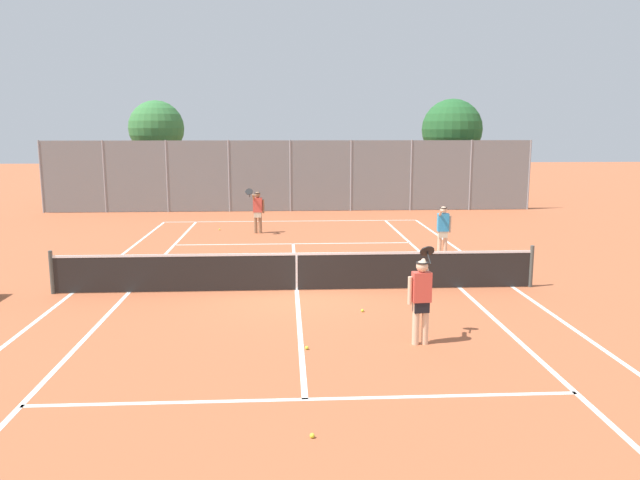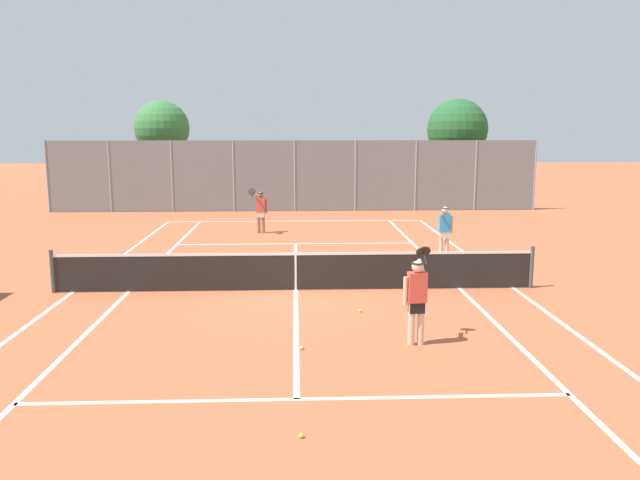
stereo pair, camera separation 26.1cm
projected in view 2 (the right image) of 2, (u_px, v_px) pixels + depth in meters
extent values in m
plane|color=#B25B38|center=(296.00, 290.00, 15.55)|extent=(120.00, 120.00, 0.00)
cube|color=silver|center=(295.00, 221.00, 27.26)|extent=(11.00, 0.10, 0.01)
cube|color=silver|center=(72.00, 292.00, 15.33)|extent=(0.10, 23.80, 0.01)
cube|color=silver|center=(513.00, 288.00, 15.77)|extent=(0.10, 23.80, 0.01)
cube|color=silver|center=(129.00, 292.00, 15.39)|extent=(0.10, 23.80, 0.01)
cube|color=silver|center=(459.00, 288.00, 15.72)|extent=(0.10, 23.80, 0.01)
cube|color=silver|center=(297.00, 399.00, 9.26)|extent=(8.26, 0.10, 0.01)
cube|color=silver|center=(295.00, 244.00, 21.85)|extent=(8.26, 0.10, 0.01)
cube|color=silver|center=(296.00, 290.00, 15.55)|extent=(0.10, 12.80, 0.01)
cylinder|color=#474C47|center=(52.00, 271.00, 15.22)|extent=(0.10, 0.10, 1.07)
cylinder|color=#474C47|center=(532.00, 267.00, 15.70)|extent=(0.10, 0.10, 1.07)
cube|color=black|center=(296.00, 272.00, 15.47)|extent=(11.90, 0.02, 0.89)
cube|color=white|center=(295.00, 254.00, 15.39)|extent=(11.90, 0.03, 0.06)
cube|color=white|center=(296.00, 273.00, 15.48)|extent=(0.05, 0.03, 0.89)
cylinder|color=beige|center=(411.00, 324.00, 11.54)|extent=(0.13, 0.13, 0.82)
cylinder|color=beige|center=(421.00, 323.00, 11.56)|extent=(0.13, 0.13, 0.82)
cube|color=black|center=(417.00, 306.00, 11.49)|extent=(0.30, 0.21, 0.24)
cube|color=#D84C3F|center=(417.00, 287.00, 11.43)|extent=(0.36, 0.23, 0.56)
sphere|color=beige|center=(418.00, 267.00, 11.36)|extent=(0.22, 0.22, 0.22)
cylinder|color=black|center=(418.00, 263.00, 11.35)|extent=(0.23, 0.23, 0.02)
cylinder|color=beige|center=(405.00, 291.00, 11.41)|extent=(0.08, 0.08, 0.52)
cylinder|color=beige|center=(422.00, 270.00, 11.53)|extent=(0.12, 0.46, 0.35)
cylinder|color=black|center=(425.00, 258.00, 11.77)|extent=(0.06, 0.25, 0.22)
cylinder|color=black|center=(423.00, 252.00, 11.87)|extent=(0.30, 0.22, 0.23)
cylinder|color=#936B4C|center=(263.00, 222.00, 24.06)|extent=(0.13, 0.13, 0.82)
cylinder|color=#936B4C|center=(259.00, 222.00, 24.06)|extent=(0.13, 0.13, 0.82)
cube|color=beige|center=(261.00, 214.00, 24.01)|extent=(0.29, 0.19, 0.24)
cube|color=#D84C3F|center=(261.00, 205.00, 23.94)|extent=(0.35, 0.22, 0.56)
sphere|color=#936B4C|center=(260.00, 195.00, 23.87)|extent=(0.22, 0.22, 0.22)
cylinder|color=black|center=(260.00, 193.00, 23.86)|extent=(0.23, 0.23, 0.02)
cylinder|color=#936B4C|center=(266.00, 206.00, 23.95)|extent=(0.08, 0.08, 0.52)
cylinder|color=#936B4C|center=(257.00, 198.00, 23.76)|extent=(0.10, 0.46, 0.35)
cylinder|color=black|center=(252.00, 194.00, 23.47)|extent=(0.05, 0.25, 0.22)
cylinder|color=black|center=(252.00, 192.00, 23.34)|extent=(0.29, 0.21, 0.23)
cylinder|color=beige|center=(447.00, 244.00, 19.47)|extent=(0.13, 0.13, 0.82)
cylinder|color=beige|center=(441.00, 244.00, 19.47)|extent=(0.13, 0.13, 0.82)
cube|color=beige|center=(444.00, 234.00, 19.41)|extent=(0.28, 0.19, 0.24)
cube|color=#3399D8|center=(445.00, 223.00, 19.35)|extent=(0.35, 0.21, 0.56)
sphere|color=beige|center=(445.00, 210.00, 19.28)|extent=(0.22, 0.22, 0.22)
cylinder|color=black|center=(445.00, 208.00, 19.27)|extent=(0.23, 0.23, 0.02)
cylinder|color=beige|center=(452.00, 225.00, 19.36)|extent=(0.08, 0.08, 0.52)
cylinder|color=beige|center=(442.00, 214.00, 19.16)|extent=(0.09, 0.46, 0.35)
sphere|color=#D1DB33|center=(223.00, 229.00, 24.82)|extent=(0.07, 0.07, 0.07)
sphere|color=#D1DB33|center=(246.00, 261.00, 18.85)|extent=(0.07, 0.07, 0.07)
sphere|color=#D1DB33|center=(301.00, 436.00, 8.10)|extent=(0.07, 0.07, 0.07)
sphere|color=#D1DB33|center=(360.00, 311.00, 13.67)|extent=(0.07, 0.07, 0.07)
sphere|color=#D1DB33|center=(302.00, 348.00, 11.35)|extent=(0.07, 0.07, 0.07)
cylinder|color=gray|center=(47.00, 177.00, 29.84)|extent=(0.08, 0.08, 3.45)
cylinder|color=gray|center=(110.00, 176.00, 29.96)|extent=(0.08, 0.08, 3.45)
cylinder|color=gray|center=(172.00, 176.00, 30.08)|extent=(0.08, 0.08, 3.45)
cylinder|color=gray|center=(234.00, 176.00, 30.20)|extent=(0.08, 0.08, 3.45)
cylinder|color=gray|center=(295.00, 176.00, 30.32)|extent=(0.08, 0.08, 3.45)
cylinder|color=gray|center=(356.00, 176.00, 30.44)|extent=(0.08, 0.08, 3.45)
cylinder|color=gray|center=(416.00, 175.00, 30.55)|extent=(0.08, 0.08, 3.45)
cylinder|color=gray|center=(476.00, 175.00, 30.67)|extent=(0.08, 0.08, 3.45)
cylinder|color=gray|center=(535.00, 175.00, 30.79)|extent=(0.08, 0.08, 3.45)
cube|color=slate|center=(295.00, 176.00, 30.32)|extent=(23.74, 0.02, 3.41)
cylinder|color=brown|center=(164.00, 177.00, 32.72)|extent=(0.24, 0.24, 3.03)
sphere|color=#387A3D|center=(162.00, 128.00, 32.28)|extent=(2.83, 2.83, 2.83)
sphere|color=#387A3D|center=(171.00, 135.00, 32.42)|extent=(1.71, 1.71, 1.71)
cylinder|color=brown|center=(456.00, 178.00, 33.12)|extent=(0.28, 0.28, 2.85)
sphere|color=#26602D|center=(457.00, 129.00, 32.68)|extent=(3.16, 3.16, 3.16)
sphere|color=#26602D|center=(460.00, 137.00, 32.62)|extent=(2.35, 2.35, 2.35)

